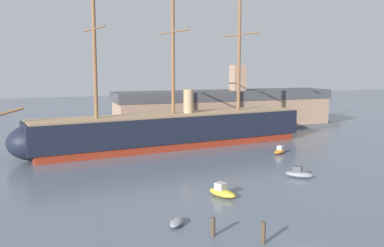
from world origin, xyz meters
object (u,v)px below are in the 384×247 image
motorboat_near_centre (222,192)px  dockside_warehouse_right (225,110)px  tall_ship (173,130)px  dinghy_foreground_left (177,222)px  motorboat_alongside_stern (280,151)px  motorboat_mid_right (299,174)px  mooring_piling_nearest (263,233)px  dinghy_far_right (281,137)px  mooring_piling_left_pair (213,227)px  motorboat_distant_centre (147,136)px

motorboat_near_centre → dockside_warehouse_right: bearing=64.8°
tall_ship → motorboat_near_centre: size_ratio=15.23×
tall_ship → dinghy_foreground_left: bearing=-107.7°
dinghy_foreground_left → motorboat_alongside_stern: bearing=43.3°
motorboat_mid_right → mooring_piling_nearest: mooring_piling_nearest is taller
tall_ship → dinghy_far_right: (24.79, 1.08, -3.14)m
motorboat_mid_right → dockside_warehouse_right: bearing=77.6°
mooring_piling_left_pair → dockside_warehouse_right: (30.34, 62.88, 3.91)m
motorboat_alongside_stern → dinghy_foreground_left: bearing=-136.7°
mooring_piling_nearest → motorboat_mid_right: bearing=48.5°
mooring_piling_nearest → mooring_piling_left_pair: 4.73m
motorboat_near_centre → dockside_warehouse_right: (24.46, 52.00, 4.21)m
dinghy_foreground_left → motorboat_near_centre: motorboat_near_centre is taller
tall_ship → dinghy_foreground_left: tall_ship is taller
motorboat_near_centre → motorboat_distant_centre: (2.20, 44.39, -0.07)m
dinghy_foreground_left → dinghy_far_right: 55.44m
motorboat_near_centre → mooring_piling_nearest: (-2.39, -14.06, 0.42)m
tall_ship → dinghy_far_right: 25.01m
motorboat_near_centre → motorboat_distant_centre: 44.45m
dinghy_foreground_left → mooring_piling_nearest: size_ratio=1.51×
mooring_piling_nearest → motorboat_distant_centre: bearing=85.5°
dinghy_foreground_left → motorboat_mid_right: 24.92m
motorboat_distant_centre → dockside_warehouse_right: size_ratio=0.06×
dinghy_foreground_left → mooring_piling_nearest: mooring_piling_nearest is taller
motorboat_alongside_stern → dockside_warehouse_right: size_ratio=0.06×
tall_ship → mooring_piling_left_pair: size_ratio=36.84×
motorboat_alongside_stern → mooring_piling_nearest: 41.00m
motorboat_near_centre → mooring_piling_nearest: size_ratio=2.14×
motorboat_distant_centre → dockside_warehouse_right: 23.91m
tall_ship → motorboat_alongside_stern: bearing=-38.6°
motorboat_alongside_stern → dinghy_far_right: motorboat_alongside_stern is taller
dinghy_far_right → motorboat_distant_centre: size_ratio=0.78×
dinghy_foreground_left → dinghy_far_right: (37.47, 40.85, -0.03)m
mooring_piling_left_pair → motorboat_near_centre: bearing=61.6°
motorboat_near_centre → motorboat_distant_centre: size_ratio=1.19×
tall_ship → mooring_piling_nearest: 47.34m
dinghy_foreground_left → dockside_warehouse_right: 67.62m
tall_ship → motorboat_mid_right: (9.42, -28.27, -2.88)m
motorboat_mid_right → motorboat_distant_centre: 41.66m
mooring_piling_nearest → dockside_warehouse_right: dockside_warehouse_right is taller
dinghy_foreground_left → mooring_piling_left_pair: mooring_piling_left_pair is taller
motorboat_near_centre → dinghy_foreground_left: bearing=-139.1°
motorboat_distant_centre → mooring_piling_left_pair: bearing=-98.3°
motorboat_mid_right → dockside_warehouse_right: size_ratio=0.06×
motorboat_distant_centre → dinghy_foreground_left: bearing=-101.4°
motorboat_near_centre → motorboat_alongside_stern: size_ratio=1.20×
dinghy_foreground_left → dockside_warehouse_right: bearing=61.1°
dinghy_foreground_left → motorboat_alongside_stern: motorboat_alongside_stern is taller
dinghy_far_right → motorboat_near_centre: bearing=-131.0°
dinghy_far_right → mooring_piling_nearest: bearing=-123.5°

